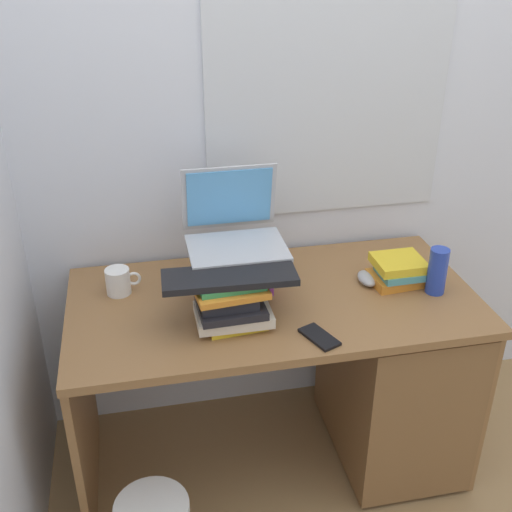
{
  "coord_description": "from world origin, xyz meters",
  "views": [
    {
      "loc": [
        -0.43,
        -1.79,
        1.87
      ],
      "look_at": [
        -0.07,
        -0.02,
        0.91
      ],
      "focal_mm": 44.14,
      "sensor_mm": 36.0,
      "label": 1
    }
  ],
  "objects_px": {
    "desk": "(366,367)",
    "book_stack_side": "(399,271)",
    "book_stack_tall": "(238,271)",
    "water_bottle": "(437,271)",
    "computer_mouse": "(367,278)",
    "laptop": "(234,226)",
    "cell_phone": "(319,337)",
    "mug": "(119,281)",
    "keyboard": "(229,277)",
    "book_stack_keyboard_riser": "(231,303)"
  },
  "relations": [
    {
      "from": "desk",
      "to": "keyboard",
      "type": "relative_size",
      "value": 3.33
    },
    {
      "from": "cell_phone",
      "to": "desk",
      "type": "bearing_deg",
      "value": 18.41
    },
    {
      "from": "book_stack_side",
      "to": "desk",
      "type": "bearing_deg",
      "value": -160.02
    },
    {
      "from": "book_stack_tall",
      "to": "mug",
      "type": "bearing_deg",
      "value": 167.91
    },
    {
      "from": "laptop",
      "to": "cell_phone",
      "type": "distance_m",
      "value": 0.48
    },
    {
      "from": "book_stack_tall",
      "to": "book_stack_side",
      "type": "xyz_separation_m",
      "value": [
        0.58,
        -0.04,
        -0.04
      ]
    },
    {
      "from": "computer_mouse",
      "to": "desk",
      "type": "bearing_deg",
      "value": -85.13
    },
    {
      "from": "desk",
      "to": "book_stack_tall",
      "type": "bearing_deg",
      "value": 170.16
    },
    {
      "from": "book_stack_keyboard_riser",
      "to": "book_stack_side",
      "type": "distance_m",
      "value": 0.65
    },
    {
      "from": "computer_mouse",
      "to": "water_bottle",
      "type": "distance_m",
      "value": 0.24
    },
    {
      "from": "book_stack_tall",
      "to": "water_bottle",
      "type": "height_order",
      "value": "book_stack_tall"
    },
    {
      "from": "book_stack_side",
      "to": "keyboard",
      "type": "bearing_deg",
      "value": -168.34
    },
    {
      "from": "laptop",
      "to": "keyboard",
      "type": "bearing_deg",
      "value": -103.21
    },
    {
      "from": "water_bottle",
      "to": "book_stack_side",
      "type": "bearing_deg",
      "value": 138.42
    },
    {
      "from": "laptop",
      "to": "book_stack_side",
      "type": "bearing_deg",
      "value": -10.02
    },
    {
      "from": "desk",
      "to": "book_stack_side",
      "type": "xyz_separation_m",
      "value": [
        0.11,
        0.04,
        0.38
      ]
    },
    {
      "from": "book_stack_tall",
      "to": "cell_phone",
      "type": "bearing_deg",
      "value": -57.72
    },
    {
      "from": "book_stack_side",
      "to": "water_bottle",
      "type": "height_order",
      "value": "water_bottle"
    },
    {
      "from": "mug",
      "to": "water_bottle",
      "type": "relative_size",
      "value": 0.73
    },
    {
      "from": "desk",
      "to": "cell_phone",
      "type": "xyz_separation_m",
      "value": [
        -0.27,
        -0.23,
        0.34
      ]
    },
    {
      "from": "keyboard",
      "to": "book_stack_keyboard_riser",
      "type": "bearing_deg",
      "value": -72.37
    },
    {
      "from": "laptop",
      "to": "mug",
      "type": "height_order",
      "value": "laptop"
    },
    {
      "from": "book_stack_side",
      "to": "keyboard",
      "type": "distance_m",
      "value": 0.66
    },
    {
      "from": "water_bottle",
      "to": "cell_phone",
      "type": "relative_size",
      "value": 1.22
    },
    {
      "from": "book_stack_keyboard_riser",
      "to": "cell_phone",
      "type": "bearing_deg",
      "value": -28.43
    },
    {
      "from": "book_stack_tall",
      "to": "cell_phone",
      "type": "height_order",
      "value": "book_stack_tall"
    },
    {
      "from": "computer_mouse",
      "to": "cell_phone",
      "type": "bearing_deg",
      "value": -131.96
    },
    {
      "from": "laptop",
      "to": "computer_mouse",
      "type": "distance_m",
      "value": 0.52
    },
    {
      "from": "mug",
      "to": "book_stack_keyboard_riser",
      "type": "bearing_deg",
      "value": -37.24
    },
    {
      "from": "book_stack_tall",
      "to": "book_stack_side",
      "type": "relative_size",
      "value": 1.15
    },
    {
      "from": "laptop",
      "to": "mug",
      "type": "distance_m",
      "value": 0.44
    },
    {
      "from": "desk",
      "to": "book_stack_keyboard_riser",
      "type": "bearing_deg",
      "value": -169.42
    },
    {
      "from": "desk",
      "to": "keyboard",
      "type": "distance_m",
      "value": 0.73
    },
    {
      "from": "desk",
      "to": "book_stack_side",
      "type": "relative_size",
      "value": 6.63
    },
    {
      "from": "book_stack_tall",
      "to": "computer_mouse",
      "type": "height_order",
      "value": "book_stack_tall"
    },
    {
      "from": "desk",
      "to": "computer_mouse",
      "type": "xyz_separation_m",
      "value": [
        -0.01,
        0.06,
        0.35
      ]
    },
    {
      "from": "desk",
      "to": "water_bottle",
      "type": "xyz_separation_m",
      "value": [
        0.2,
        -0.05,
        0.42
      ]
    },
    {
      "from": "mug",
      "to": "cell_phone",
      "type": "xyz_separation_m",
      "value": [
        0.6,
        -0.4,
        -0.04
      ]
    },
    {
      "from": "book_stack_side",
      "to": "mug",
      "type": "bearing_deg",
      "value": 172.52
    },
    {
      "from": "book_stack_keyboard_riser",
      "to": "mug",
      "type": "xyz_separation_m",
      "value": [
        -0.35,
        0.27,
        -0.03
      ]
    },
    {
      "from": "laptop",
      "to": "cell_phone",
      "type": "height_order",
      "value": "laptop"
    },
    {
      "from": "keyboard",
      "to": "laptop",
      "type": "bearing_deg",
      "value": 79.18
    },
    {
      "from": "book_stack_keyboard_riser",
      "to": "cell_phone",
      "type": "relative_size",
      "value": 1.83
    },
    {
      "from": "book_stack_tall",
      "to": "computer_mouse",
      "type": "bearing_deg",
      "value": -2.72
    },
    {
      "from": "book_stack_tall",
      "to": "cell_phone",
      "type": "relative_size",
      "value": 1.78
    },
    {
      "from": "desk",
      "to": "cell_phone",
      "type": "height_order",
      "value": "cell_phone"
    },
    {
      "from": "book_stack_keyboard_riser",
      "to": "computer_mouse",
      "type": "bearing_deg",
      "value": 16.87
    },
    {
      "from": "book_stack_keyboard_riser",
      "to": "computer_mouse",
      "type": "height_order",
      "value": "book_stack_keyboard_riser"
    },
    {
      "from": "desk",
      "to": "laptop",
      "type": "distance_m",
      "value": 0.75
    },
    {
      "from": "laptop",
      "to": "mug",
      "type": "relative_size",
      "value": 2.69
    }
  ]
}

